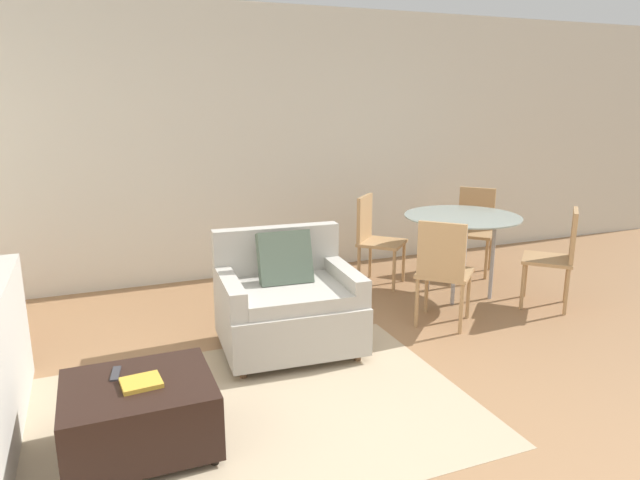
# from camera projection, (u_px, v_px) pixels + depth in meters

# --- Properties ---
(ground_plane) EXTENTS (20.00, 20.00, 0.00)m
(ground_plane) POSITION_uv_depth(u_px,v_px,m) (423.00, 445.00, 3.11)
(ground_plane) COLOR #936B47
(wall_back) EXTENTS (12.00, 0.06, 2.75)m
(wall_back) POSITION_uv_depth(u_px,v_px,m) (250.00, 145.00, 5.85)
(wall_back) COLOR beige
(wall_back) RESTS_ON ground_plane
(area_rug) EXTENTS (2.81, 1.88, 0.01)m
(area_rug) POSITION_uv_depth(u_px,v_px,m) (240.00, 414.00, 3.41)
(area_rug) COLOR tan
(area_rug) RESTS_ON ground_plane
(armchair) EXTENTS (1.04, 0.89, 0.89)m
(armchair) POSITION_uv_depth(u_px,v_px,m) (288.00, 304.00, 4.25)
(armchair) COLOR #B2ADA3
(armchair) RESTS_ON ground_plane
(ottoman) EXTENTS (0.77, 0.64, 0.39)m
(ottoman) POSITION_uv_depth(u_px,v_px,m) (140.00, 413.00, 3.02)
(ottoman) COLOR black
(ottoman) RESTS_ON ground_plane
(book_stack) EXTENTS (0.21, 0.19, 0.02)m
(book_stack) POSITION_uv_depth(u_px,v_px,m) (141.00, 383.00, 2.96)
(book_stack) COLOR gold
(book_stack) RESTS_ON ottoman
(tv_remote_primary) EXTENTS (0.07, 0.17, 0.01)m
(tv_remote_primary) POSITION_uv_depth(u_px,v_px,m) (116.00, 374.00, 3.07)
(tv_remote_primary) COLOR #333338
(tv_remote_primary) RESTS_ON ottoman
(dining_table) EXTENTS (1.08, 1.08, 0.77)m
(dining_table) POSITION_uv_depth(u_px,v_px,m) (462.00, 225.00, 5.34)
(dining_table) COLOR #8C9E99
(dining_table) RESTS_ON ground_plane
(dining_chair_near_left) EXTENTS (0.59, 0.59, 0.90)m
(dining_chair_near_left) POSITION_uv_depth(u_px,v_px,m) (443.00, 266.00, 4.61)
(dining_chair_near_left) COLOR tan
(dining_chair_near_left) RESTS_ON ground_plane
(dining_chair_near_right) EXTENTS (0.59, 0.59, 0.90)m
(dining_chair_near_right) POSITION_uv_depth(u_px,v_px,m) (559.00, 252.00, 5.05)
(dining_chair_near_right) COLOR tan
(dining_chair_near_right) RESTS_ON ground_plane
(dining_chair_far_left) EXTENTS (0.59, 0.59, 0.90)m
(dining_chair_far_left) POSITION_uv_depth(u_px,v_px,m) (374.00, 234.00, 5.70)
(dining_chair_far_left) COLOR tan
(dining_chair_far_left) RESTS_ON ground_plane
(dining_chair_far_right) EXTENTS (0.59, 0.59, 0.90)m
(dining_chair_far_right) POSITION_uv_depth(u_px,v_px,m) (474.00, 224.00, 6.14)
(dining_chair_far_right) COLOR tan
(dining_chair_far_right) RESTS_ON ground_plane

